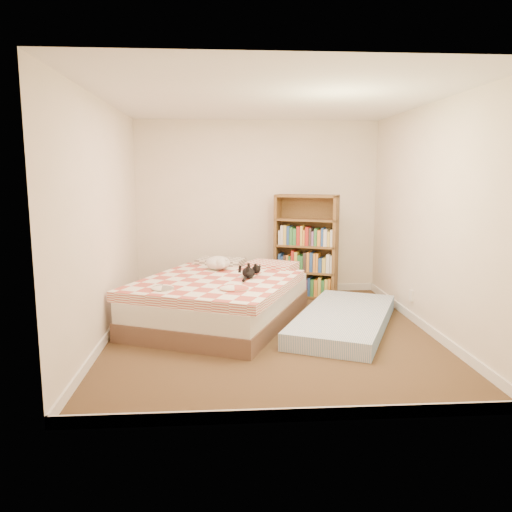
{
  "coord_description": "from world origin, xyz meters",
  "views": [
    {
      "loc": [
        -0.53,
        -5.27,
        1.73
      ],
      "look_at": [
        -0.14,
        0.3,
        0.82
      ],
      "focal_mm": 35.0,
      "sensor_mm": 36.0,
      "label": 1
    }
  ],
  "objects": [
    {
      "name": "floor_mattress",
      "position": [
        0.86,
        0.15,
        0.09
      ],
      "size": [
        1.68,
        2.22,
        0.18
      ],
      "primitive_type": "cube",
      "rotation": [
        0.0,
        0.0,
        -0.44
      ],
      "color": "#759CC3",
      "rests_on": "room"
    },
    {
      "name": "bed",
      "position": [
        -0.54,
        0.56,
        0.27
      ],
      "size": [
        2.32,
        2.67,
        0.6
      ],
      "rotation": [
        0.0,
        0.0,
        -0.41
      ],
      "color": "brown",
      "rests_on": "room"
    },
    {
      "name": "black_cat",
      "position": [
        -0.22,
        0.51,
        0.59
      ],
      "size": [
        0.32,
        0.57,
        0.13
      ],
      "rotation": [
        0.0,
        0.0,
        -0.61
      ],
      "color": "black",
      "rests_on": "bed"
    },
    {
      "name": "white_dog",
      "position": [
        -0.57,
        0.99,
        0.62
      ],
      "size": [
        0.44,
        0.45,
        0.17
      ],
      "rotation": [
        0.0,
        0.0,
        -0.46
      ],
      "color": "silver",
      "rests_on": "bed"
    },
    {
      "name": "room",
      "position": [
        0.0,
        0.0,
        1.2
      ],
      "size": [
        3.51,
        4.01,
        2.51
      ],
      "color": "#412E1C",
      "rests_on": "ground"
    },
    {
      "name": "bookshelf",
      "position": [
        0.66,
        1.67,
        0.54
      ],
      "size": [
        0.98,
        0.62,
        1.46
      ],
      "rotation": [
        0.0,
        0.0,
        -0.4
      ],
      "color": "brown",
      "rests_on": "room"
    }
  ]
}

